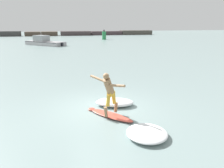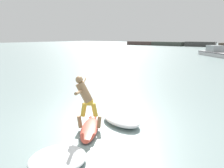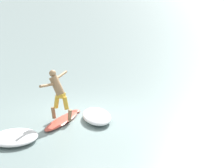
% 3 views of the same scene
% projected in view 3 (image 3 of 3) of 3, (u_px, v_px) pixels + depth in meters
% --- Properties ---
extents(ground_plane, '(200.00, 200.00, 0.00)m').
position_uv_depth(ground_plane, '(82.00, 115.00, 13.29)').
color(ground_plane, gray).
extents(surfboard, '(1.66, 2.01, 0.23)m').
position_uv_depth(surfboard, '(62.00, 120.00, 12.68)').
color(surfboard, '#D54E3D').
rests_on(surfboard, ground).
extents(surfer, '(1.07, 1.37, 1.70)m').
position_uv_depth(surfer, '(58.00, 91.00, 12.40)').
color(surfer, '#926F4C').
rests_on(surfer, surfboard).
extents(wave_foam_at_tail, '(1.88, 1.40, 0.30)m').
position_uv_depth(wave_foam_at_tail, '(97.00, 116.00, 12.78)').
color(wave_foam_at_tail, white).
rests_on(wave_foam_at_tail, ground).
extents(wave_foam_at_nose, '(1.52, 1.57, 0.24)m').
position_uv_depth(wave_foam_at_nose, '(15.00, 137.00, 11.14)').
color(wave_foam_at_nose, white).
rests_on(wave_foam_at_nose, ground).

